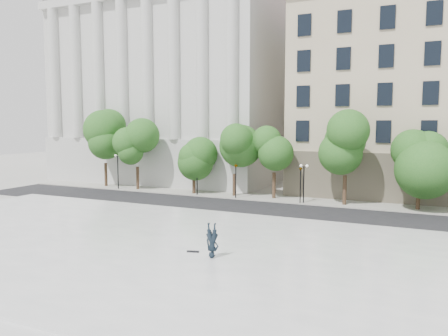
% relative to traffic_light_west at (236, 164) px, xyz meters
% --- Properties ---
extents(ground, '(160.00, 160.00, 0.00)m').
position_rel_traffic_light_west_xyz_m(ground, '(2.05, -22.30, -3.72)').
color(ground, '#B8B6AE').
rests_on(ground, ground).
extents(plaza, '(44.00, 22.00, 0.45)m').
position_rel_traffic_light_west_xyz_m(plaza, '(2.05, -19.30, -3.49)').
color(plaza, white).
rests_on(plaza, ground).
extents(street, '(60.00, 8.00, 0.02)m').
position_rel_traffic_light_west_xyz_m(street, '(2.05, -4.30, -3.71)').
color(street, black).
rests_on(street, ground).
extents(far_sidewalk, '(60.00, 4.00, 0.12)m').
position_rel_traffic_light_west_xyz_m(far_sidewalk, '(2.05, 1.70, -3.66)').
color(far_sidewalk, '#AFACA2').
rests_on(far_sidewalk, ground).
extents(building_west, '(31.50, 27.65, 25.60)m').
position_rel_traffic_light_west_xyz_m(building_west, '(-14.95, 16.27, 9.17)').
color(building_west, '#B6B6B1').
rests_on(building_west, ground).
extents(traffic_light_west, '(0.84, 1.82, 4.22)m').
position_rel_traffic_light_west_xyz_m(traffic_light_west, '(0.00, 0.00, 0.00)').
color(traffic_light_west, black).
rests_on(traffic_light_west, ground).
extents(traffic_light_east, '(0.55, 1.64, 4.15)m').
position_rel_traffic_light_west_xyz_m(traffic_light_east, '(6.86, 0.00, -0.08)').
color(traffic_light_east, black).
rests_on(traffic_light_east, ground).
extents(person_lying, '(1.05, 2.07, 0.54)m').
position_rel_traffic_light_west_xyz_m(person_lying, '(7.11, -20.23, -3.00)').
color(person_lying, black).
rests_on(person_lying, plaza).
extents(skateboard, '(0.73, 0.37, 0.07)m').
position_rel_traffic_light_west_xyz_m(skateboard, '(5.61, -19.73, -3.23)').
color(skateboard, black).
rests_on(skateboard, plaza).
extents(street_trees, '(46.11, 4.55, 7.64)m').
position_rel_traffic_light_west_xyz_m(street_trees, '(2.55, 1.27, 1.35)').
color(street_trees, '#382619').
rests_on(street_trees, ground).
extents(lamp_posts, '(37.37, 0.28, 4.40)m').
position_rel_traffic_light_west_xyz_m(lamp_posts, '(1.94, 0.30, -0.81)').
color(lamp_posts, black).
rests_on(lamp_posts, ground).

